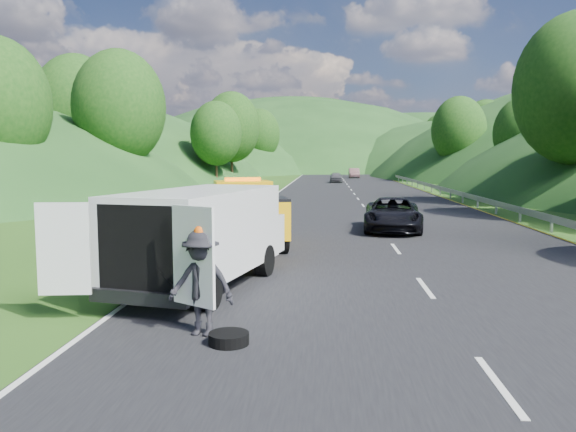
# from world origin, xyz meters

# --- Properties ---
(ground) EXTENTS (320.00, 320.00, 0.00)m
(ground) POSITION_xyz_m (0.00, 0.00, 0.00)
(ground) COLOR #38661E
(ground) RESTS_ON ground
(road_surface) EXTENTS (14.00, 200.00, 0.02)m
(road_surface) POSITION_xyz_m (3.00, 40.00, 0.01)
(road_surface) COLOR black
(road_surface) RESTS_ON ground
(guardrail) EXTENTS (0.06, 140.00, 1.52)m
(guardrail) POSITION_xyz_m (10.30, 52.50, 0.00)
(guardrail) COLOR gray
(guardrail) RESTS_ON ground
(tree_line_left) EXTENTS (14.00, 140.00, 14.00)m
(tree_line_left) POSITION_xyz_m (-19.00, 60.00, 0.00)
(tree_line_left) COLOR #30591A
(tree_line_left) RESTS_ON ground
(tree_line_right) EXTENTS (14.00, 140.00, 14.00)m
(tree_line_right) POSITION_xyz_m (23.00, 60.00, 0.00)
(tree_line_right) COLOR #30591A
(tree_line_right) RESTS_ON ground
(hills_backdrop) EXTENTS (201.00, 288.60, 44.00)m
(hills_backdrop) POSITION_xyz_m (6.50, 134.70, 0.00)
(hills_backdrop) COLOR #2D5B23
(hills_backdrop) RESTS_ON ground
(tow_truck) EXTENTS (3.59, 6.12, 2.48)m
(tow_truck) POSITION_xyz_m (-2.41, 4.50, 1.21)
(tow_truck) COLOR black
(tow_truck) RESTS_ON ground
(white_van) EXTENTS (4.43, 7.40, 2.46)m
(white_van) POSITION_xyz_m (-2.50, -2.29, 1.39)
(white_van) COLOR black
(white_van) RESTS_ON ground
(woman) EXTENTS (0.60, 0.72, 1.71)m
(woman) POSITION_xyz_m (-3.87, 0.22, 0.00)
(woman) COLOR silver
(woman) RESTS_ON ground
(child) EXTENTS (0.69, 0.67, 1.12)m
(child) POSITION_xyz_m (-2.62, 0.78, 0.00)
(child) COLOR tan
(child) RESTS_ON ground
(worker) EXTENTS (1.35, 0.92, 1.93)m
(worker) POSITION_xyz_m (-1.73, -6.04, 0.00)
(worker) COLOR black
(worker) RESTS_ON ground
(suitcase) EXTENTS (0.36, 0.24, 0.54)m
(suitcase) POSITION_xyz_m (-4.20, 0.42, 0.27)
(suitcase) COLOR brown
(suitcase) RESTS_ON ground
(spare_tire) EXTENTS (0.71, 0.71, 0.20)m
(spare_tire) POSITION_xyz_m (-1.15, -6.51, 0.00)
(spare_tire) COLOR black
(spare_tire) RESTS_ON ground
(passing_suv) EXTENTS (2.90, 5.44, 1.45)m
(passing_suv) POSITION_xyz_m (3.46, 9.03, 0.00)
(passing_suv) COLOR black
(passing_suv) RESTS_ON ground
(dist_car_a) EXTENTS (1.56, 3.89, 1.32)m
(dist_car_a) POSITION_xyz_m (1.78, 56.67, 0.00)
(dist_car_a) COLOR #424247
(dist_car_a) RESTS_ON ground
(dist_car_b) EXTENTS (1.60, 4.59, 1.51)m
(dist_car_b) POSITION_xyz_m (4.87, 73.01, 0.00)
(dist_car_b) COLOR brown
(dist_car_b) RESTS_ON ground
(dist_car_c) EXTENTS (2.12, 5.20, 1.51)m
(dist_car_c) POSITION_xyz_m (1.98, 94.29, 0.00)
(dist_car_c) COLOR #8D5246
(dist_car_c) RESTS_ON ground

